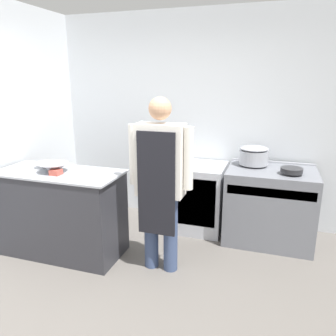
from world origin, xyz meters
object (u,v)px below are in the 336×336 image
Objects in this scene: plastic_tub at (56,172)px; stock_pot at (254,155)px; saute_pan at (292,170)px; fridge_unit at (199,197)px; mixing_bowl at (54,168)px; stove at (269,205)px; person_cook at (160,176)px.

plastic_tub is 0.30× the size of stock_pot.
stock_pot is 1.44× the size of saute_pan.
stock_pot reaches higher than fridge_unit.
fridge_unit is 1.78m from mixing_bowl.
stove is 0.58× the size of person_cook.
stock_pot reaches higher than saute_pan.
stock_pot is (1.95, 1.13, 0.02)m from mixing_bowl.
fridge_unit is at bearing -174.45° from stock_pot.
plastic_tub is at bearing -136.63° from fridge_unit.
person_cook is 1.35m from stock_pot.
person_cook is at bearing -144.91° from saute_pan.
person_cook is 17.01× the size of plastic_tub.
plastic_tub is (-2.08, -1.09, 0.52)m from stove.
saute_pan is (1.06, -0.19, 0.49)m from fridge_unit.
mixing_bowl is 3.14× the size of plastic_tub.
stove is at bearing -4.33° from fridge_unit.
mixing_bowl is at bearing -178.21° from person_cook.
fridge_unit is at bearing 169.83° from saute_pan.
plastic_tub reaches higher than stove.
stove is 3.12× the size of mixing_bowl.
person_cook reaches higher than plastic_tub.
saute_pan is (2.37, 0.88, -0.06)m from mixing_bowl.
saute_pan is (0.20, -0.12, 0.48)m from stove.
person_cook reaches higher than fridge_unit.
plastic_tub is at bearing -146.79° from stock_pot.
stove is 1.50m from person_cook.
plastic_tub is at bearing -152.35° from stove.
person_cook reaches higher than stove.
saute_pan is at bearing 22.98° from plastic_tub.
stove is 2.41m from plastic_tub.
fridge_unit is 2.49× the size of stock_pot.
plastic_tub is at bearing -44.26° from mixing_bowl.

